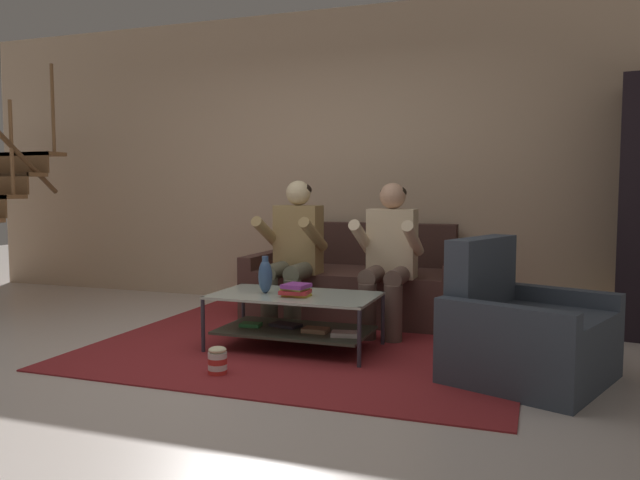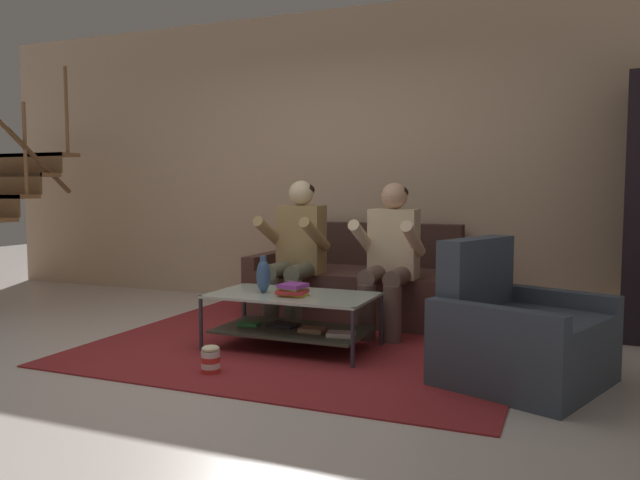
# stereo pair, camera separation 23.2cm
# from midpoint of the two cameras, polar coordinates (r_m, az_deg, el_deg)

# --- Properties ---
(ground) EXTENTS (16.80, 16.80, 0.00)m
(ground) POSITION_cam_midpoint_polar(r_m,az_deg,el_deg) (4.18, -11.20, -11.37)
(ground) COLOR beige
(back_partition) EXTENTS (8.40, 0.12, 2.90)m
(back_partition) POSITION_cam_midpoint_polar(r_m,az_deg,el_deg) (6.26, 0.28, 7.44)
(back_partition) COLOR #CCAE8E
(back_partition) RESTS_ON ground
(couch) EXTENTS (1.90, 0.97, 0.83)m
(couch) POSITION_cam_midpoint_polar(r_m,az_deg,el_deg) (5.63, 2.40, -4.22)
(couch) COLOR #4E322D
(couch) RESTS_ON ground
(person_seated_left) EXTENTS (0.50, 0.58, 1.22)m
(person_seated_left) POSITION_cam_midpoint_polar(r_m,az_deg,el_deg) (5.20, -3.70, -0.68)
(person_seated_left) COLOR #5D5B4A
(person_seated_left) RESTS_ON ground
(person_seated_right) EXTENTS (0.50, 0.58, 1.20)m
(person_seated_right) POSITION_cam_midpoint_polar(r_m,az_deg,el_deg) (4.94, 4.99, -1.09)
(person_seated_right) COLOR brown
(person_seated_right) RESTS_ON ground
(coffee_table) EXTENTS (1.17, 0.65, 0.40)m
(coffee_table) POSITION_cam_midpoint_polar(r_m,az_deg,el_deg) (4.49, -3.73, -6.71)
(coffee_table) COLOR #B5C6B7
(coffee_table) RESTS_ON ground
(area_rug) EXTENTS (3.02, 3.22, 0.01)m
(area_rug) POSITION_cam_midpoint_polar(r_m,az_deg,el_deg) (5.00, -0.83, -8.55)
(area_rug) COLOR maroon
(area_rug) RESTS_ON ground
(vase) EXTENTS (0.10, 0.10, 0.27)m
(vase) POSITION_cam_midpoint_polar(r_m,az_deg,el_deg) (4.52, -6.49, -3.27)
(vase) COLOR #375583
(vase) RESTS_ON coffee_table
(book_stack) EXTENTS (0.22, 0.20, 0.09)m
(book_stack) POSITION_cam_midpoint_polar(r_m,az_deg,el_deg) (4.38, -3.76, -4.58)
(book_stack) COLOR gold
(book_stack) RESTS_ON coffee_table
(armchair) EXTENTS (1.08, 1.12, 0.85)m
(armchair) POSITION_cam_midpoint_polar(r_m,az_deg,el_deg) (3.96, 16.56, -8.29)
(armchair) COLOR #38404D
(armchair) RESTS_ON ground
(popcorn_tub) EXTENTS (0.12, 0.12, 0.18)m
(popcorn_tub) POSITION_cam_midpoint_polar(r_m,az_deg,el_deg) (3.99, -11.03, -10.80)
(popcorn_tub) COLOR red
(popcorn_tub) RESTS_ON ground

